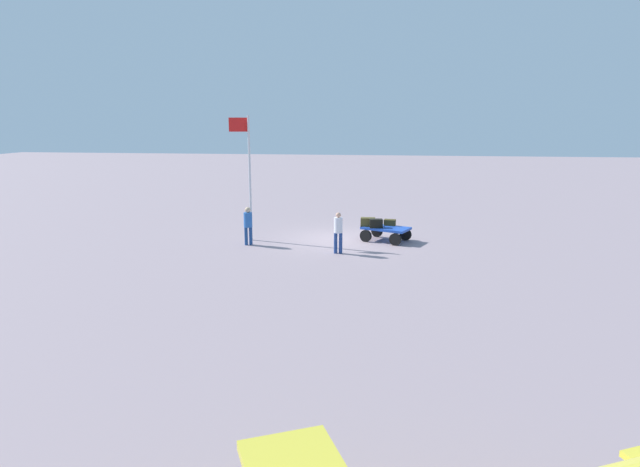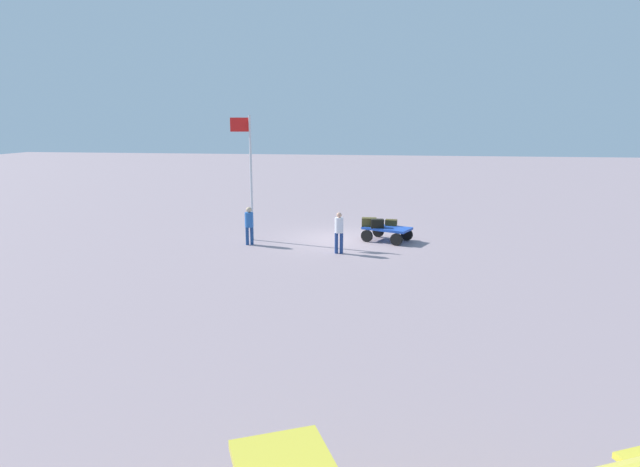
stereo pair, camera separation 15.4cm
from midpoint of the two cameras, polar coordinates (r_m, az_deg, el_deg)
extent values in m
plane|color=gray|center=(23.76, 2.20, -0.63)|extent=(120.00, 120.00, 0.00)
cube|color=#1E48B6|center=(23.46, 7.40, 0.56)|extent=(2.26, 1.81, 0.10)
cube|color=#1E48B6|center=(23.85, 5.33, 0.79)|extent=(0.49, 1.02, 0.10)
cylinder|color=black|center=(23.29, 5.23, -0.26)|extent=(0.53, 0.31, 0.52)
cylinder|color=black|center=(24.33, 6.44, 0.24)|extent=(0.53, 0.31, 0.52)
cylinder|color=black|center=(22.73, 8.38, -0.65)|extent=(0.53, 0.31, 0.52)
cylinder|color=black|center=(23.79, 9.47, -0.12)|extent=(0.53, 0.31, 0.52)
cube|color=#3F3819|center=(23.87, 7.82, 1.18)|extent=(0.54, 0.40, 0.26)
cube|color=#423C1C|center=(23.56, 5.47, 1.23)|extent=(0.64, 0.36, 0.37)
cube|color=black|center=(23.26, 6.35, 1.08)|extent=(0.59, 0.41, 0.37)
cylinder|color=navy|center=(21.16, 2.52, -1.03)|extent=(0.14, 0.14, 0.84)
cylinder|color=navy|center=(21.16, 1.97, -1.03)|extent=(0.14, 0.14, 0.84)
cylinder|color=silver|center=(21.01, 2.26, 0.90)|extent=(0.37, 0.37, 0.61)
sphere|color=tan|center=(20.93, 2.27, 1.99)|extent=(0.21, 0.21, 0.21)
cylinder|color=navy|center=(22.84, -7.13, -0.23)|extent=(0.14, 0.14, 0.77)
cylinder|color=navy|center=(22.79, -7.61, -0.27)|extent=(0.14, 0.14, 0.77)
cylinder|color=#275CAD|center=(22.68, -7.42, 1.47)|extent=(0.49, 0.49, 0.62)
sphere|color=tan|center=(22.60, -7.45, 2.54)|extent=(0.24, 0.24, 0.24)
cylinder|color=silver|center=(23.38, -7.20, 5.82)|extent=(0.10, 0.10, 5.42)
cube|color=red|center=(23.37, -8.43, 11.47)|extent=(0.78, 0.22, 0.59)
camera|label=1|loc=(0.08, -89.75, 0.05)|focal=29.86mm
camera|label=2|loc=(0.08, 90.25, -0.05)|focal=29.86mm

